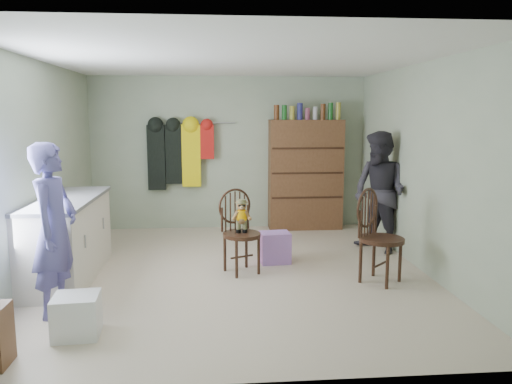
{
  "coord_description": "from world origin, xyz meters",
  "views": [
    {
      "loc": [
        -0.26,
        -5.77,
        1.88
      ],
      "look_at": [
        0.25,
        0.2,
        0.95
      ],
      "focal_mm": 35.0,
      "sensor_mm": 36.0,
      "label": 1
    }
  ],
  "objects": [
    {
      "name": "plastic_tub",
      "position": [
        -1.45,
        -1.6,
        0.18
      ],
      "size": [
        0.4,
        0.39,
        0.36
      ],
      "primitive_type": "cube",
      "rotation": [
        0.0,
        0.0,
        0.08
      ],
      "color": "white",
      "rests_on": "ground"
    },
    {
      "name": "chair_far",
      "position": [
        1.56,
        -0.43,
        0.57
      ],
      "size": [
        0.67,
        0.67,
        1.07
      ],
      "rotation": [
        0.0,
        0.0,
        0.77
      ],
      "color": "#3D2315",
      "rests_on": "ground"
    },
    {
      "name": "chair_front",
      "position": [
        0.04,
        0.05,
        0.58
      ],
      "size": [
        0.59,
        0.59,
        1.0
      ],
      "rotation": [
        0.0,
        0.0,
        0.43
      ],
      "color": "#3D2315",
      "rests_on": "ground"
    },
    {
      "name": "room_walls",
      "position": [
        0.0,
        0.53,
        1.58
      ],
      "size": [
        5.0,
        5.0,
        5.0
      ],
      "color": "#A5B194",
      "rests_on": "ground"
    },
    {
      "name": "ground_plane",
      "position": [
        0.0,
        0.0,
        0.0
      ],
      "size": [
        5.0,
        5.0,
        0.0
      ],
      "primitive_type": "plane",
      "color": "beige",
      "rests_on": "ground"
    },
    {
      "name": "person_left",
      "position": [
        -1.75,
        -1.08,
        0.82
      ],
      "size": [
        0.46,
        0.64,
        1.64
      ],
      "primitive_type": "imported",
      "rotation": [
        0.0,
        0.0,
        1.45
      ],
      "color": "#59559C",
      "rests_on": "ground"
    },
    {
      "name": "coat_rack",
      "position": [
        -0.83,
        2.38,
        1.25
      ],
      "size": [
        1.42,
        0.12,
        1.09
      ],
      "color": "#99999E",
      "rests_on": "ground"
    },
    {
      "name": "counter",
      "position": [
        -1.95,
        0.0,
        0.47
      ],
      "size": [
        0.64,
        1.86,
        0.94
      ],
      "color": "silver",
      "rests_on": "ground"
    },
    {
      "name": "striped_bag",
      "position": [
        0.51,
        0.39,
        0.2
      ],
      "size": [
        0.4,
        0.32,
        0.39
      ],
      "primitive_type": "cube",
      "rotation": [
        0.0,
        0.0,
        0.09
      ],
      "color": "#E572C7",
      "rests_on": "ground"
    },
    {
      "name": "dresser",
      "position": [
        1.25,
        2.3,
        0.92
      ],
      "size": [
        1.2,
        0.39,
        2.08
      ],
      "color": "brown",
      "rests_on": "ground"
    },
    {
      "name": "person_right",
      "position": [
        2.0,
        0.79,
        0.83
      ],
      "size": [
        0.94,
        1.01,
        1.66
      ],
      "primitive_type": "imported",
      "rotation": [
        0.0,
        0.0,
        -1.07
      ],
      "color": "#2D2B33",
      "rests_on": "ground"
    }
  ]
}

